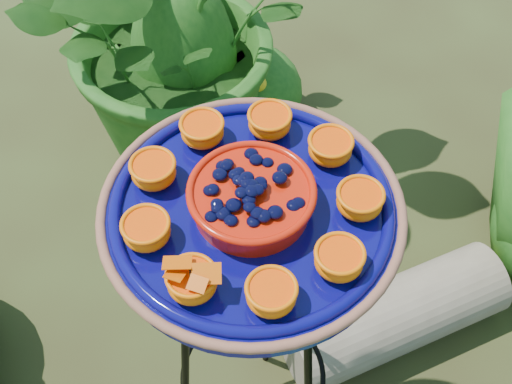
% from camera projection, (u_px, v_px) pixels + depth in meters
% --- Properties ---
extents(tripod_stand, '(0.34, 0.34, 0.80)m').
position_uv_depth(tripod_stand, '(253.00, 327.00, 1.25)').
color(tripod_stand, black).
rests_on(tripod_stand, ground).
extents(feeder_dish, '(0.48, 0.48, 0.09)m').
position_uv_depth(feeder_dish, '(252.00, 209.00, 0.97)').
color(feeder_dish, '#08085E').
rests_on(feeder_dish, tripod_stand).
extents(driftwood_log, '(0.50, 0.52, 0.18)m').
position_uv_depth(driftwood_log, '(395.00, 316.00, 1.70)').
color(driftwood_log, gray).
rests_on(driftwood_log, ground).
extents(shrub_back_left, '(1.08, 1.08, 0.91)m').
position_uv_depth(shrub_back_left, '(180.00, 14.00, 1.81)').
color(shrub_back_left, '#1A4D14').
rests_on(shrub_back_left, ground).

